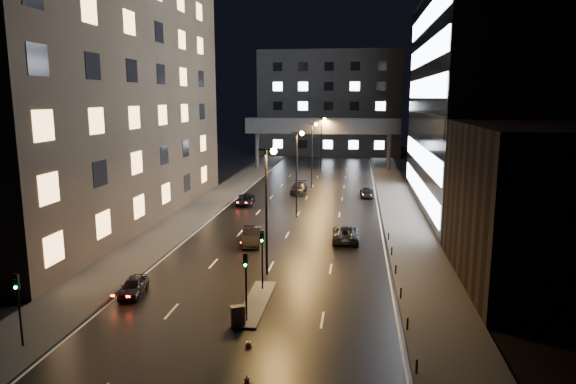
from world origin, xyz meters
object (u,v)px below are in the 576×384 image
object	(u,v)px
car_away_a	(134,286)
car_toward_a	(346,234)
car_toward_b	(367,192)
car_away_c	(245,200)
car_away_b	(252,236)
utility_cabinet	(238,315)
car_away_d	(299,188)

from	to	relation	value
car_away_a	car_toward_a	distance (m)	21.75
car_toward_a	car_toward_b	world-z (taller)	car_toward_a
car_away_c	car_away_a	bearing A→B (deg)	-97.95
car_away_b	car_away_c	bearing A→B (deg)	96.56
car_toward_a	utility_cabinet	xyz separation A→B (m)	(-6.11, -20.19, 0.00)
car_away_b	car_away_a	bearing A→B (deg)	-120.80
car_away_b	car_away_d	distance (m)	27.36
car_away_a	utility_cabinet	bearing A→B (deg)	-33.45
car_away_a	car_away_b	distance (m)	14.96
car_away_b	car_toward_a	xyz separation A→B (m)	(8.90, 2.24, -0.06)
car_toward_a	utility_cabinet	world-z (taller)	car_toward_a
car_away_d	car_toward_b	size ratio (longest dim) A/B	1.16
car_away_a	car_away_c	world-z (taller)	car_away_c
car_toward_b	utility_cabinet	xyz separation A→B (m)	(-8.55, -43.82, 0.09)
car_away_a	utility_cabinet	xyz separation A→B (m)	(8.61, -4.17, 0.12)
car_away_a	car_toward_a	world-z (taller)	car_toward_a
car_away_a	car_away_d	size ratio (longest dim) A/B	0.70
car_away_b	car_toward_b	bearing A→B (deg)	58.41
car_away_a	car_away_c	xyz separation A→B (m)	(1.16, 31.83, 0.02)
utility_cabinet	car_toward_a	bearing A→B (deg)	48.75
car_away_a	car_away_d	bearing A→B (deg)	72.42
car_away_d	car_toward_b	xyz separation A→B (m)	(9.95, -1.45, -0.11)
car_away_d	car_toward_a	size ratio (longest dim) A/B	0.98
car_away_d	car_toward_b	distance (m)	10.06
car_away_b	utility_cabinet	distance (m)	18.17
car_away_c	car_away_b	bearing A→B (deg)	-81.39
car_away_c	utility_cabinet	distance (m)	36.76
car_away_a	car_toward_b	world-z (taller)	car_toward_b
car_toward_a	car_toward_b	distance (m)	23.76
car_away_b	utility_cabinet	xyz separation A→B (m)	(2.79, -17.95, -0.06)
car_away_c	car_toward_b	distance (m)	17.81
car_toward_a	utility_cabinet	distance (m)	21.09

